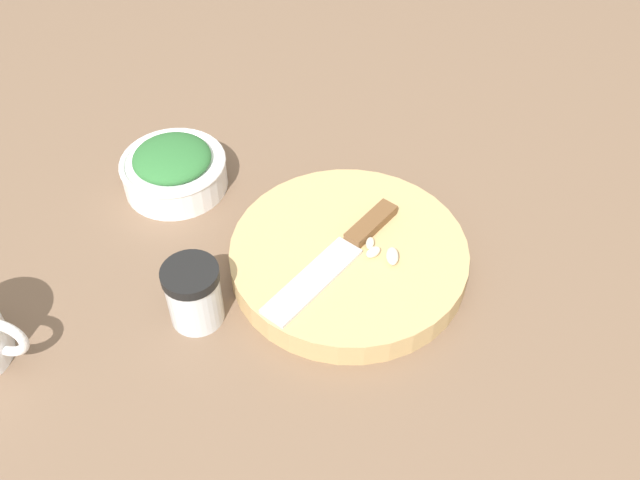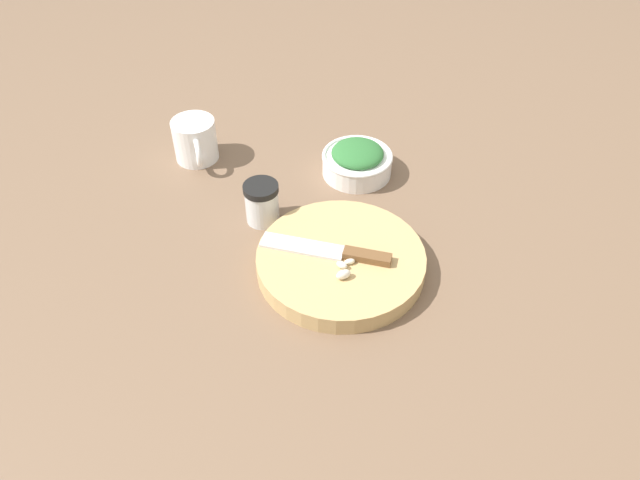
# 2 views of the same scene
# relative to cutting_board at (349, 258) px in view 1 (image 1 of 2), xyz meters

# --- Properties ---
(ground_plane) EXTENTS (5.00, 5.00, 0.00)m
(ground_plane) POSITION_rel_cutting_board_xyz_m (0.03, 0.08, -0.02)
(ground_plane) COLOR brown
(cutting_board) EXTENTS (0.28, 0.28, 0.03)m
(cutting_board) POSITION_rel_cutting_board_xyz_m (0.00, 0.00, 0.00)
(cutting_board) COLOR tan
(cutting_board) RESTS_ON ground_plane
(chef_knife) EXTENTS (0.11, 0.21, 0.01)m
(chef_knife) POSITION_rel_cutting_board_xyz_m (0.01, 0.01, 0.02)
(chef_knife) COLOR brown
(chef_knife) RESTS_ON cutting_board
(garlic_cloves) EXTENTS (0.05, 0.04, 0.02)m
(garlic_cloves) POSITION_rel_cutting_board_xyz_m (-0.04, 0.00, 0.02)
(garlic_cloves) COLOR #EDE6CB
(garlic_cloves) RESTS_ON cutting_board
(herb_bowl) EXTENTS (0.14, 0.14, 0.06)m
(herb_bowl) POSITION_rel_cutting_board_xyz_m (0.26, -0.07, 0.01)
(herb_bowl) COLOR white
(herb_bowl) RESTS_ON ground_plane
(spice_jar) EXTENTS (0.06, 0.06, 0.08)m
(spice_jar) POSITION_rel_cutting_board_xyz_m (0.14, 0.12, 0.02)
(spice_jar) COLOR silver
(spice_jar) RESTS_ON ground_plane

